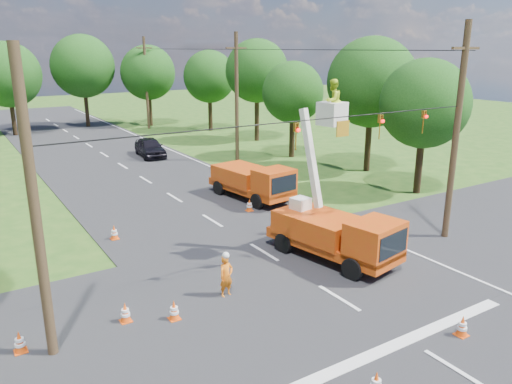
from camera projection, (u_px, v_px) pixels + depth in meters
ground at (146, 180)px, 34.43m from camera, size 140.00×140.00×0.00m
road_main at (146, 180)px, 34.43m from camera, size 12.00×100.00×0.06m
road_cross at (305, 278)px, 19.81m from camera, size 56.00×10.00×0.07m
stop_bar at (407, 341)px, 15.58m from camera, size 9.00×0.45×0.02m
edge_line at (217, 170)px, 37.30m from camera, size 0.12×90.00×0.02m
bucket_truck at (336, 224)px, 21.14m from camera, size 3.25×6.21×7.63m
second_truck at (253, 181)px, 29.85m from camera, size 2.95×6.10×2.20m
ground_worker at (226, 276)px, 18.18m from camera, size 0.64×0.48×1.60m
distant_car at (150, 147)px, 41.78m from camera, size 2.36×4.83×1.59m
traffic_cone_0 at (376, 384)px, 13.05m from camera, size 0.38×0.38×0.71m
traffic_cone_1 at (462, 326)px, 15.75m from camera, size 0.38×0.38×0.71m
traffic_cone_2 at (278, 224)px, 24.91m from camera, size 0.38×0.38×0.71m
traffic_cone_3 at (249, 205)px, 27.84m from camera, size 0.38×0.38×0.71m
traffic_cone_4 at (174, 310)px, 16.69m from camera, size 0.38×0.38×0.71m
traffic_cone_5 at (125, 313)px, 16.55m from camera, size 0.38×0.38×0.71m
traffic_cone_6 at (20, 342)px, 14.89m from camera, size 0.38×0.38×0.71m
traffic_cone_7 at (227, 182)px, 32.73m from camera, size 0.38×0.38×0.71m
traffic_cone_8 at (114, 232)px, 23.73m from camera, size 0.38×0.38×0.71m
pole_right_near at (456, 132)px, 22.74m from camera, size 1.80×0.30×10.00m
pole_right_mid at (237, 97)px, 38.99m from camera, size 1.80×0.30×10.00m
pole_right_far at (146, 83)px, 55.24m from camera, size 1.80×0.30×10.00m
pole_left at (35, 211)px, 13.69m from camera, size 0.30×0.30×9.00m
signal_span at (355, 127)px, 19.31m from camera, size 18.00×0.29×1.07m
tree_right_a at (425, 104)px, 30.05m from camera, size 5.40×5.40×8.28m
tree_right_b at (372, 83)px, 35.45m from camera, size 6.40×6.40×9.65m
tree_right_c at (293, 93)px, 40.53m from camera, size 5.00×5.00×7.83m
tree_right_d at (257, 71)px, 47.47m from camera, size 6.00×6.00×9.70m
tree_right_e at (209, 77)px, 53.70m from camera, size 5.60×5.60×8.63m
tree_far_a at (7, 75)px, 50.46m from camera, size 6.60×6.60×9.50m
tree_far_b at (83, 66)px, 56.01m from camera, size 7.00×7.00×10.32m
tree_far_c at (148, 73)px, 57.11m from camera, size 6.20×6.20×9.18m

